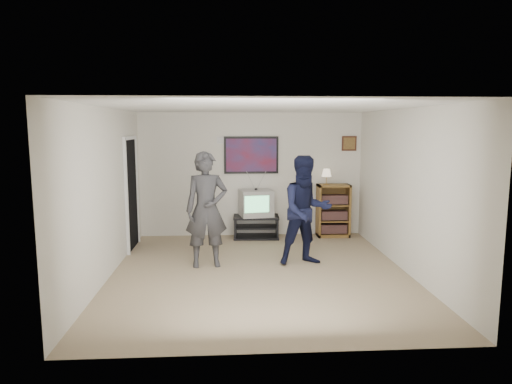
{
  "coord_description": "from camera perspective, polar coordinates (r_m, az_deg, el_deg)",
  "views": [
    {
      "loc": [
        -0.47,
        -6.71,
        2.23
      ],
      "look_at": [
        -0.01,
        0.73,
        1.15
      ],
      "focal_mm": 32.0,
      "sensor_mm": 36.0,
      "label": 1
    }
  ],
  "objects": [
    {
      "name": "room_shell",
      "position": [
        7.14,
        0.29,
        0.36
      ],
      "size": [
        4.51,
        5.0,
        2.51
      ],
      "color": "#94765E",
      "rests_on": "ground"
    },
    {
      "name": "doorway",
      "position": [
        8.59,
        -15.35,
        -0.29
      ],
      "size": [
        0.03,
        0.85,
        2.0
      ],
      "primitive_type": "cube",
      "color": "black",
      "rests_on": "room_shell"
    },
    {
      "name": "bookshelf",
      "position": [
        9.4,
        9.62,
        -2.29
      ],
      "size": [
        0.65,
        0.37,
        1.06
      ],
      "primitive_type": null,
      "color": "brown",
      "rests_on": "room_shell"
    },
    {
      "name": "table_lamp",
      "position": [
        9.26,
        8.79,
        1.89
      ],
      "size": [
        0.2,
        0.2,
        0.31
      ],
      "primitive_type": null,
      "color": "#F7E2BB",
      "rests_on": "bookshelf"
    },
    {
      "name": "controller_left",
      "position": [
        7.44,
        -5.75,
        0.79
      ],
      "size": [
        0.04,
        0.13,
        0.04
      ],
      "primitive_type": "cube",
      "rotation": [
        0.0,
        0.0,
        0.0
      ],
      "color": "white",
      "rests_on": "person_tall"
    },
    {
      "name": "controller_right",
      "position": [
        7.55,
        6.29,
        -0.14
      ],
      "size": [
        0.04,
        0.13,
        0.04
      ],
      "primitive_type": "cube",
      "rotation": [
        0.0,
        0.0,
        0.07
      ],
      "color": "white",
      "rests_on": "person_short"
    },
    {
      "name": "media_stand",
      "position": [
        9.18,
        0.02,
        -4.37
      ],
      "size": [
        0.92,
        0.54,
        0.45
      ],
      "rotation": [
        0.0,
        0.0,
        -0.05
      ],
      "color": "black",
      "rests_on": "room_shell"
    },
    {
      "name": "air_vent",
      "position": [
        9.2,
        -4.05,
        6.48
      ],
      "size": [
        0.28,
        0.02,
        0.14
      ],
      "primitive_type": "cube",
      "color": "white",
      "rests_on": "room_shell"
    },
    {
      "name": "poster",
      "position": [
        9.22,
        -0.6,
        4.64
      ],
      "size": [
        1.1,
        0.03,
        0.75
      ],
      "primitive_type": "cube",
      "color": "black",
      "rests_on": "room_shell"
    },
    {
      "name": "small_picture",
      "position": [
        9.53,
        11.57,
        5.97
      ],
      "size": [
        0.3,
        0.03,
        0.3
      ],
      "primitive_type": "cube",
      "color": "#411E14",
      "rests_on": "room_shell"
    },
    {
      "name": "person_short",
      "position": [
        7.38,
        6.27,
        -2.32
      ],
      "size": [
        0.97,
        0.81,
        1.77
      ],
      "primitive_type": "imported",
      "rotation": [
        0.0,
        0.0,
        0.18
      ],
      "color": "black",
      "rests_on": "room_shell"
    },
    {
      "name": "person_tall",
      "position": [
        7.26,
        -6.2,
        -2.2
      ],
      "size": [
        0.73,
        0.53,
        1.84
      ],
      "primitive_type": "imported",
      "rotation": [
        0.0,
        0.0,
        0.14
      ],
      "color": "#313134",
      "rests_on": "room_shell"
    },
    {
      "name": "crt_television",
      "position": [
        9.09,
        0.0,
        -1.37
      ],
      "size": [
        0.7,
        0.62,
        0.52
      ],
      "primitive_type": null,
      "rotation": [
        0.0,
        0.0,
        0.17
      ],
      "color": "#A1A09C",
      "rests_on": "media_stand"
    }
  ]
}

